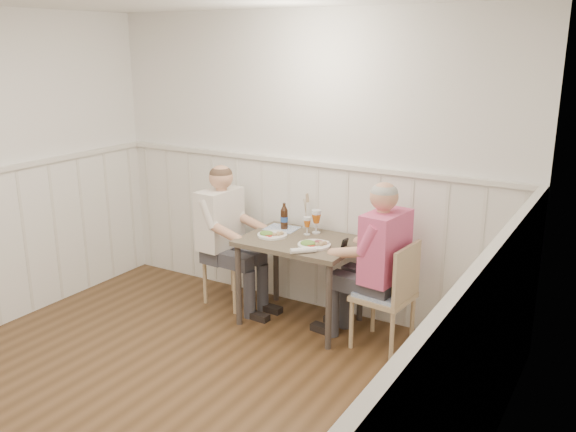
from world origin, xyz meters
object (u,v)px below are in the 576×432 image
object	(u,v)px
dining_table	(300,251)
chair_right	(390,292)
man_in_pink	(379,278)
beer_bottle	(284,218)
grass_vase	(305,211)
chair_left	(228,250)
diner_cream	(224,247)

from	to	relation	value
dining_table	chair_right	xyz separation A→B (m)	(0.82, -0.04, -0.18)
man_in_pink	beer_bottle	bearing A→B (deg)	167.77
grass_vase	dining_table	bearing A→B (deg)	-67.09
dining_table	man_in_pink	world-z (taller)	man_in_pink
chair_left	man_in_pink	distance (m)	1.53
grass_vase	chair_right	bearing A→B (deg)	-20.41
diner_cream	beer_bottle	size ratio (longest dim) A/B	5.64
dining_table	diner_cream	xyz separation A→B (m)	(-0.77, -0.02, -0.10)
dining_table	beer_bottle	world-z (taller)	beer_bottle
dining_table	beer_bottle	distance (m)	0.38
dining_table	diner_cream	bearing A→B (deg)	-178.53
man_in_pink	beer_bottle	size ratio (longest dim) A/B	5.75
man_in_pink	dining_table	bearing A→B (deg)	177.58
chair_right	chair_left	xyz separation A→B (m)	(-1.62, 0.12, 0.03)
man_in_pink	beer_bottle	xyz separation A→B (m)	(-0.99, 0.21, 0.29)
beer_bottle	grass_vase	bearing A→B (deg)	43.19
diner_cream	chair_left	bearing A→B (deg)	104.12
diner_cream	chair_right	bearing A→B (deg)	-0.86
diner_cream	grass_vase	size ratio (longest dim) A/B	3.98
chair_left	beer_bottle	bearing A→B (deg)	11.66
dining_table	grass_vase	bearing A→B (deg)	112.91
dining_table	chair_left	distance (m)	0.82
dining_table	man_in_pink	xyz separation A→B (m)	(0.72, -0.03, -0.09)
chair_right	man_in_pink	world-z (taller)	man_in_pink
chair_right	man_in_pink	bearing A→B (deg)	172.23
beer_bottle	dining_table	bearing A→B (deg)	-34.64
diner_cream	dining_table	bearing A→B (deg)	1.47
man_in_pink	beer_bottle	distance (m)	1.05
diner_cream	beer_bottle	bearing A→B (deg)	21.79
beer_bottle	grass_vase	distance (m)	0.19
dining_table	grass_vase	xyz separation A→B (m)	(-0.13, 0.31, 0.25)
chair_right	diner_cream	xyz separation A→B (m)	(-1.59, 0.02, 0.08)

